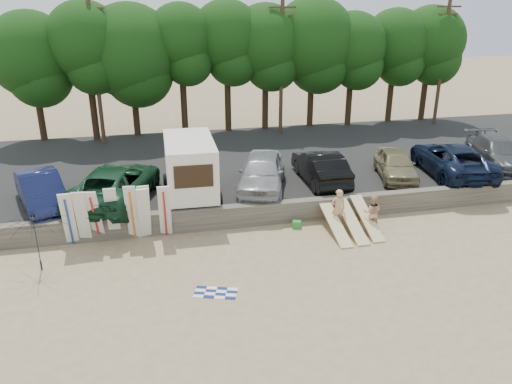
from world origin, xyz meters
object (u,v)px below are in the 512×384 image
car_2 (262,172)px  beachgoer_b (372,212)px  car_3 (321,167)px  car_5 (452,159)px  car_4 (396,164)px  car_0 (41,191)px  cooler (297,224)px  beachgoer_a (338,208)px  car_1 (115,184)px  beach_umbrella (37,242)px  car_6 (499,153)px  box_trailer (190,166)px

car_2 → beachgoer_b: 5.78m
car_3 → car_5: (7.28, -0.35, 0.03)m
car_3 → car_4: car_3 is taller
car_0 → cooler: car_0 is taller
car_2 → beachgoer_a: size_ratio=2.92×
car_3 → car_4: 4.09m
car_1 → beachgoer_b: 11.80m
car_2 → car_1: bearing=-162.2°
beach_umbrella → car_1: bearing=59.3°
car_4 → beachgoer_b: car_4 is taller
car_5 → car_4: bearing=5.6°
car_6 → beachgoer_b: bearing=-142.8°
car_1 → car_3: bearing=-159.4°
car_2 → beachgoer_a: bearing=-35.7°
car_4 → car_5: bearing=12.5°
beachgoer_a → beach_umbrella: 12.41m
car_2 → car_4: bearing=18.8°
box_trailer → car_0: size_ratio=0.93×
car_4 → beachgoer_a: (-4.61, -3.70, -0.54)m
car_6 → cooler: (-12.93, -3.86, -1.33)m
car_2 → cooler: (0.86, -3.21, -1.45)m
car_5 → cooler: bearing=26.6°
car_3 → car_6: size_ratio=0.92×
car_0 → car_1: car_1 is taller
car_2 → car_3: car_2 is taller
car_3 → cooler: car_3 is taller
car_3 → cooler: 4.49m
car_0 → car_4: (17.53, 0.20, -0.05)m
car_4 → cooler: 7.35m
car_6 → car_0: bearing=-166.9°
car_6 → beachgoer_a: size_ratio=2.99×
car_3 → beachgoer_b: (0.89, -4.43, -0.72)m
car_6 → beach_umbrella: car_6 is taller
car_5 → beachgoer_a: bearing=32.5°
cooler → beachgoer_b: bearing=2.3°
car_4 → car_5: (3.20, -0.12, 0.10)m
car_1 → cooler: bearing=176.3°
beachgoer_a → beachgoer_b: beachgoer_a is taller
car_1 → cooler: 8.61m
car_1 → car_2: 7.02m
car_1 → cooler: car_1 is taller
box_trailer → beachgoer_a: (6.18, -3.28, -1.38)m
car_1 → beachgoer_b: (11.08, -3.99, -0.78)m
car_1 → car_2: size_ratio=1.19×
car_1 → car_6: size_ratio=1.16×
beachgoer_b → beachgoer_a: bearing=2.5°
car_5 → beachgoer_b: size_ratio=3.82×
car_4 → car_6: 6.55m
car_0 → car_3: (13.45, 0.43, 0.02)m
car_3 → car_6: car_3 is taller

